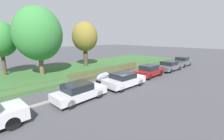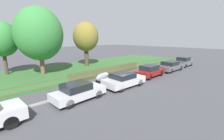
% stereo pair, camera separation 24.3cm
% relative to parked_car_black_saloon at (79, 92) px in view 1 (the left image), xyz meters
% --- Properties ---
extents(ground_plane, '(120.00, 120.00, 0.00)m').
position_rel_parked_car_black_saloon_xyz_m(ground_plane, '(6.46, 1.10, -0.66)').
color(ground_plane, '#424247').
extents(kerb_stone, '(40.26, 0.20, 0.12)m').
position_rel_parked_car_black_saloon_xyz_m(kerb_stone, '(6.46, 1.20, -0.60)').
color(kerb_stone, gray).
rests_on(kerb_stone, ground).
extents(grass_strip, '(40.26, 11.53, 0.01)m').
position_rel_parked_car_black_saloon_xyz_m(grass_strip, '(6.46, 9.44, -0.65)').
color(grass_strip, '#33602D').
rests_on(grass_strip, ground).
extents(park_fence, '(40.26, 0.05, 1.08)m').
position_rel_parked_car_black_saloon_xyz_m(park_fence, '(6.46, 3.69, -0.12)').
color(park_fence, brown).
rests_on(park_fence, ground).
extents(parked_car_black_saloon, '(3.89, 1.77, 1.29)m').
position_rel_parked_car_black_saloon_xyz_m(parked_car_black_saloon, '(0.00, 0.00, 0.00)').
color(parked_car_black_saloon, '#BCBCC1').
rests_on(parked_car_black_saloon, ground).
extents(parked_car_navy_estate, '(4.04, 1.99, 1.31)m').
position_rel_parked_car_black_saloon_xyz_m(parked_car_navy_estate, '(4.57, -0.27, 0.02)').
color(parked_car_navy_estate, '#BCBCC1').
rests_on(parked_car_navy_estate, ground).
extents(parked_car_red_compact, '(4.07, 1.73, 1.37)m').
position_rel_parked_car_black_saloon_xyz_m(parked_car_red_compact, '(9.35, 0.02, 0.04)').
color(parked_car_red_compact, maroon).
rests_on(parked_car_red_compact, ground).
extents(parked_car_white_van, '(4.42, 1.91, 1.32)m').
position_rel_parked_car_black_saloon_xyz_m(parked_car_white_van, '(14.14, -0.17, 0.02)').
color(parked_car_white_van, '#51565B').
rests_on(parked_car_white_van, ground).
extents(parked_car_grey_coupe, '(3.74, 1.73, 1.46)m').
position_rel_parked_car_black_saloon_xyz_m(parked_car_grey_coupe, '(18.90, -0.08, 0.06)').
color(parked_car_grey_coupe, '#51565B').
rests_on(parked_car_grey_coupe, ground).
extents(covered_motorcycle, '(1.89, 0.74, 1.05)m').
position_rel_parked_car_black_saloon_xyz_m(covered_motorcycle, '(3.92, 1.82, -0.02)').
color(covered_motorcycle, black).
rests_on(covered_motorcycle, ground).
extents(tree_nearest_kerb, '(3.57, 3.57, 6.30)m').
position_rel_parked_car_black_saloon_xyz_m(tree_nearest_kerb, '(-2.12, 12.75, 3.56)').
color(tree_nearest_kerb, '#473828').
rests_on(tree_nearest_kerb, ground).
extents(tree_behind_motorcycle, '(5.33, 5.33, 7.87)m').
position_rel_parked_car_black_saloon_xyz_m(tree_behind_motorcycle, '(1.07, 9.74, 4.13)').
color(tree_behind_motorcycle, brown).
rests_on(tree_behind_motorcycle, ground).
extents(tree_mid_park, '(3.89, 3.89, 6.78)m').
position_rel_parked_car_black_saloon_xyz_m(tree_mid_park, '(8.22, 10.81, 3.83)').
color(tree_mid_park, '#473828').
rests_on(tree_mid_park, ground).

